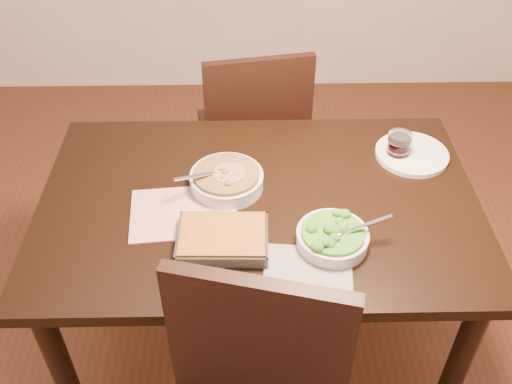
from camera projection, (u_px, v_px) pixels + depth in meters
The scene contains 11 objects.
ground at pixel (258, 337), 2.31m from camera, with size 4.00×4.00×0.00m, color #4A2915.
table at pixel (259, 221), 1.88m from camera, with size 1.40×0.90×0.75m.
magazine_a at pixel (184, 213), 1.77m from camera, with size 0.33×0.24×0.01m, color #BD3650.
magazine_b at pixel (308, 269), 1.59m from camera, with size 0.25×0.18×0.00m, color #292932.
coaster at pixel (396, 156), 1.98m from camera, with size 0.12×0.12×0.00m, color white.
stew_bowl at pixel (227, 179), 1.84m from camera, with size 0.24×0.24×0.09m.
broccoli_bowl at pixel (333, 237), 1.65m from camera, with size 0.24×0.21×0.08m.
baking_dish at pixel (223, 239), 1.65m from camera, with size 0.27×0.20×0.05m.
wine_tumbler at pixel (399, 145), 1.95m from camera, with size 0.08×0.08×0.09m.
dinner_plate at pixel (412, 154), 1.98m from camera, with size 0.25×0.25×0.02m, color silver.
chair_far at pixel (254, 131), 2.50m from camera, with size 0.51×0.51×0.93m.
Camera 1 is at (-0.04, -1.35, 1.96)m, focal length 40.00 mm.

